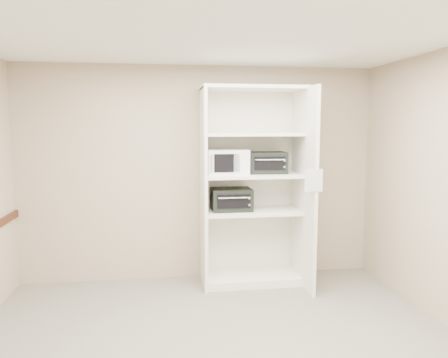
{
  "coord_description": "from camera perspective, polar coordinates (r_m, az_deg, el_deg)",
  "views": [
    {
      "loc": [
        -0.48,
        -3.51,
        1.94
      ],
      "look_at": [
        0.22,
        1.37,
        1.35
      ],
      "focal_mm": 35.0,
      "sensor_mm": 36.0,
      "label": 1
    }
  ],
  "objects": [
    {
      "name": "floor",
      "position": [
        4.04,
        -0.38,
        -21.88
      ],
      "size": [
        4.5,
        4.0,
        0.01
      ],
      "primitive_type": "cube",
      "color": "slate",
      "rests_on": "ground"
    },
    {
      "name": "ceiling",
      "position": [
        3.62,
        -0.42,
        18.92
      ],
      "size": [
        4.5,
        4.0,
        0.01
      ],
      "primitive_type": "cube",
      "color": "white"
    },
    {
      "name": "wall_back",
      "position": [
        5.56,
        -3.19,
        0.74
      ],
      "size": [
        4.5,
        0.02,
        2.7
      ],
      "primitive_type": "cube",
      "color": "tan",
      "rests_on": "ground"
    },
    {
      "name": "wall_front",
      "position": [
        1.69,
        9.1,
        -13.77
      ],
      "size": [
        4.5,
        0.02,
        2.7
      ],
      "primitive_type": "cube",
      "color": "tan",
      "rests_on": "ground"
    },
    {
      "name": "shelving_unit",
      "position": [
        5.4,
        4.16,
        -1.8
      ],
      "size": [
        1.24,
        0.92,
        2.42
      ],
      "color": "white",
      "rests_on": "floor"
    },
    {
      "name": "microwave",
      "position": [
        5.29,
        0.35,
        2.27
      ],
      "size": [
        0.51,
        0.39,
        0.3
      ],
      "primitive_type": "cube",
      "rotation": [
        0.0,
        0.0,
        0.03
      ],
      "color": "white",
      "rests_on": "shelving_unit"
    },
    {
      "name": "toaster_oven_upper",
      "position": [
        5.42,
        5.68,
        2.15
      ],
      "size": [
        0.48,
        0.37,
        0.26
      ],
      "primitive_type": "cube",
      "rotation": [
        0.0,
        0.0,
        -0.06
      ],
      "color": "black",
      "rests_on": "shelving_unit"
    },
    {
      "name": "toaster_oven_lower",
      "position": [
        5.36,
        0.97,
        -2.67
      ],
      "size": [
        0.49,
        0.37,
        0.27
      ],
      "primitive_type": "cube",
      "rotation": [
        0.0,
        0.0,
        0.0
      ],
      "color": "black",
      "rests_on": "shelving_unit"
    },
    {
      "name": "paper_sign",
      "position": [
        4.91,
        11.64,
        -0.18
      ],
      "size": [
        0.19,
        0.02,
        0.25
      ],
      "primitive_type": "cube",
      "rotation": [
        0.0,
        0.0,
        -0.07
      ],
      "color": "white",
      "rests_on": "shelving_unit"
    }
  ]
}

